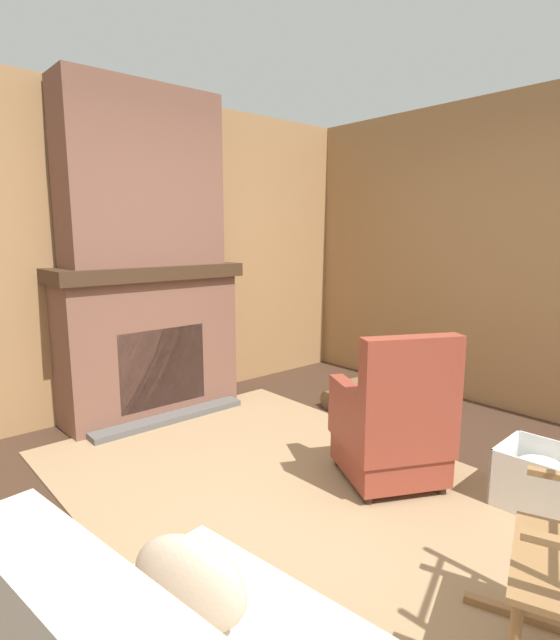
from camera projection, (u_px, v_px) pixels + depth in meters
ground_plane at (336, 516)px, 2.71m from camera, size 14.00×14.00×0.00m
wood_panel_wall_left at (132, 255)px, 4.25m from camera, size 0.06×5.30×2.66m
wood_panel_wall_back at (542, 256)px, 4.01m from camera, size 5.30×0.09×2.66m
fireplace_hearth at (150, 341)px, 4.17m from camera, size 0.66×1.55×1.26m
chimney_breast at (142, 178)px, 3.95m from camera, size 0.40×1.28×1.38m
area_rug at (304, 498)px, 2.90m from camera, size 3.48×2.18×0.01m
armchair at (393, 428)px, 3.01m from camera, size 0.81×0.80×0.97m
firewood_stack at (356, 398)px, 4.32m from camera, size 0.54×0.50×0.29m
laundry_basket at (540, 478)px, 2.78m from camera, size 0.43×0.42×0.34m
oil_lamp_vase at (104, 252)px, 3.87m from camera, size 0.12×0.12×0.32m
storage_case at (190, 255)px, 4.38m from camera, size 0.15×0.21×0.14m
decorative_plate_on_mantel at (133, 251)px, 4.05m from camera, size 0.06×0.24×0.24m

